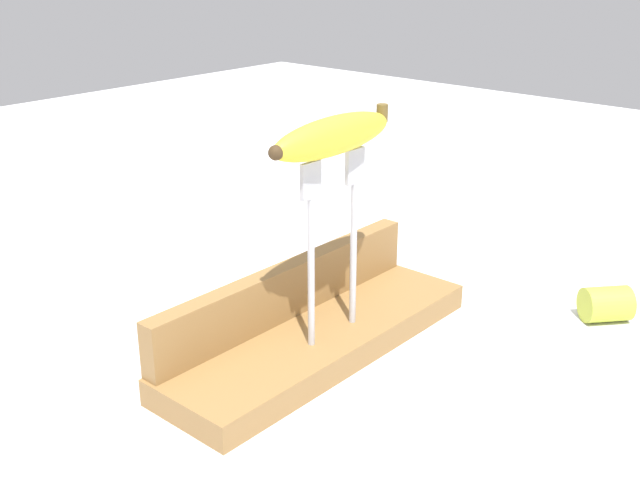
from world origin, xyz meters
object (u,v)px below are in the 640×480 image
at_px(banana_raised_center, 334,136).
at_px(fork_fallen_near, 334,247).
at_px(banana_chunk_near, 607,304).
at_px(fork_stand_center, 333,230).

xyz_separation_m(banana_raised_center, fork_fallen_near, (0.23, 0.20, -0.24)).
bearing_deg(banana_chunk_near, fork_stand_center, 145.98).
relative_size(banana_raised_center, banana_chunk_near, 2.62).
xyz_separation_m(fork_stand_center, banana_raised_center, (-0.00, -0.00, 0.10)).
xyz_separation_m(fork_stand_center, banana_chunk_near, (0.27, -0.18, -0.12)).
height_order(banana_raised_center, banana_chunk_near, banana_raised_center).
bearing_deg(fork_stand_center, fork_fallen_near, 39.99).
relative_size(banana_raised_center, fork_fallen_near, 1.27).
height_order(fork_stand_center, fork_fallen_near, fork_stand_center).
relative_size(fork_stand_center, fork_fallen_near, 1.39).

